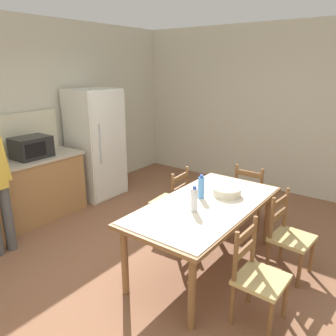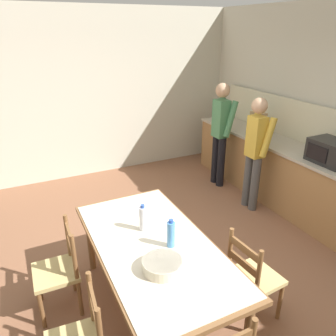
{
  "view_description": "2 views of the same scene",
  "coord_description": "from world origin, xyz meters",
  "px_view_note": "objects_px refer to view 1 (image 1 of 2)",
  "views": [
    {
      "loc": [
        -2.53,
        -2.05,
        2.2
      ],
      "look_at": [
        0.12,
        -0.07,
        1.16
      ],
      "focal_mm": 35.0,
      "sensor_mm": 36.0,
      "label": 1
    },
    {
      "loc": [
        2.53,
        -1.37,
        2.54
      ],
      "look_at": [
        -0.27,
        -0.0,
        1.2
      ],
      "focal_mm": 35.0,
      "sensor_mm": 36.0,
      "label": 2
    }
  ],
  "objects_px": {
    "serving_bowl": "(227,191)",
    "chair_side_near_left": "(257,277)",
    "chair_side_near_right": "(289,236)",
    "bottle_off_centre": "(201,187)",
    "microwave": "(31,147)",
    "dining_table": "(206,210)",
    "refrigerator": "(96,144)",
    "bottle_near_centre": "(194,200)",
    "chair_head_end": "(251,196)",
    "chair_side_far_right": "(171,202)"
  },
  "relations": [
    {
      "from": "dining_table",
      "to": "bottle_near_centre",
      "type": "bearing_deg",
      "value": -179.94
    },
    {
      "from": "chair_side_far_right",
      "to": "refrigerator",
      "type": "bearing_deg",
      "value": -104.6
    },
    {
      "from": "dining_table",
      "to": "chair_side_near_left",
      "type": "distance_m",
      "value": 0.93
    },
    {
      "from": "refrigerator",
      "to": "chair_head_end",
      "type": "height_order",
      "value": "refrigerator"
    },
    {
      "from": "bottle_off_centre",
      "to": "refrigerator",
      "type": "bearing_deg",
      "value": 74.72
    },
    {
      "from": "serving_bowl",
      "to": "bottle_off_centre",
      "type": "bearing_deg",
      "value": 141.13
    },
    {
      "from": "bottle_off_centre",
      "to": "chair_side_near_right",
      "type": "height_order",
      "value": "bottle_off_centre"
    },
    {
      "from": "microwave",
      "to": "chair_head_end",
      "type": "relative_size",
      "value": 0.55
    },
    {
      "from": "bottle_near_centre",
      "to": "chair_side_near_left",
      "type": "xyz_separation_m",
      "value": [
        -0.19,
        -0.78,
        -0.46
      ]
    },
    {
      "from": "dining_table",
      "to": "bottle_off_centre",
      "type": "relative_size",
      "value": 7.2
    },
    {
      "from": "bottle_off_centre",
      "to": "chair_head_end",
      "type": "xyz_separation_m",
      "value": [
        1.17,
        -0.12,
        -0.46
      ]
    },
    {
      "from": "microwave",
      "to": "refrigerator",
      "type": "bearing_deg",
      "value": -0.93
    },
    {
      "from": "refrigerator",
      "to": "bottle_near_centre",
      "type": "height_order",
      "value": "refrigerator"
    },
    {
      "from": "bottle_near_centre",
      "to": "chair_side_near_left",
      "type": "height_order",
      "value": "bottle_near_centre"
    },
    {
      "from": "chair_side_far_right",
      "to": "chair_head_end",
      "type": "xyz_separation_m",
      "value": [
        0.82,
        -0.78,
        0.0
      ]
    },
    {
      "from": "microwave",
      "to": "chair_side_near_left",
      "type": "height_order",
      "value": "microwave"
    },
    {
      "from": "bottle_near_centre",
      "to": "chair_side_near_left",
      "type": "relative_size",
      "value": 0.3
    },
    {
      "from": "bottle_near_centre",
      "to": "serving_bowl",
      "type": "height_order",
      "value": "bottle_near_centre"
    },
    {
      "from": "chair_side_near_right",
      "to": "refrigerator",
      "type": "bearing_deg",
      "value": 88.97
    },
    {
      "from": "bottle_near_centre",
      "to": "chair_side_near_right",
      "type": "relative_size",
      "value": 0.3
    },
    {
      "from": "serving_bowl",
      "to": "chair_side_near_left",
      "type": "distance_m",
      "value": 1.12
    },
    {
      "from": "serving_bowl",
      "to": "chair_side_near_right",
      "type": "distance_m",
      "value": 0.81
    },
    {
      "from": "dining_table",
      "to": "bottle_near_centre",
      "type": "distance_m",
      "value": 0.32
    },
    {
      "from": "dining_table",
      "to": "chair_side_far_right",
      "type": "bearing_deg",
      "value": 60.73
    },
    {
      "from": "refrigerator",
      "to": "bottle_off_centre",
      "type": "xyz_separation_m",
      "value": [
        -0.68,
        -2.5,
        -0.01
      ]
    },
    {
      "from": "bottle_off_centre",
      "to": "microwave",
      "type": "bearing_deg",
      "value": 100.91
    },
    {
      "from": "dining_table",
      "to": "chair_side_far_right",
      "type": "height_order",
      "value": "chair_side_far_right"
    },
    {
      "from": "chair_side_far_right",
      "to": "chair_side_near_left",
      "type": "bearing_deg",
      "value": 56.73
    },
    {
      "from": "microwave",
      "to": "chair_head_end",
      "type": "height_order",
      "value": "microwave"
    },
    {
      "from": "chair_side_near_left",
      "to": "bottle_near_centre",
      "type": "bearing_deg",
      "value": 77.68
    },
    {
      "from": "refrigerator",
      "to": "chair_head_end",
      "type": "relative_size",
      "value": 2.02
    },
    {
      "from": "refrigerator",
      "to": "chair_side_far_right",
      "type": "relative_size",
      "value": 2.02
    },
    {
      "from": "dining_table",
      "to": "chair_side_near_right",
      "type": "relative_size",
      "value": 2.14
    },
    {
      "from": "chair_side_near_left",
      "to": "chair_side_far_right",
      "type": "height_order",
      "value": "same"
    },
    {
      "from": "bottle_off_centre",
      "to": "chair_side_near_left",
      "type": "distance_m",
      "value": 1.15
    },
    {
      "from": "refrigerator",
      "to": "chair_side_near_left",
      "type": "bearing_deg",
      "value": -109.63
    },
    {
      "from": "microwave",
      "to": "chair_head_end",
      "type": "xyz_separation_m",
      "value": [
        1.65,
        -2.64,
        -0.64
      ]
    },
    {
      "from": "bottle_off_centre",
      "to": "chair_side_near_right",
      "type": "relative_size",
      "value": 0.3
    },
    {
      "from": "serving_bowl",
      "to": "chair_side_near_right",
      "type": "bearing_deg",
      "value": -81.89
    },
    {
      "from": "dining_table",
      "to": "bottle_near_centre",
      "type": "height_order",
      "value": "bottle_near_centre"
    },
    {
      "from": "refrigerator",
      "to": "serving_bowl",
      "type": "distance_m",
      "value": 2.73
    },
    {
      "from": "chair_side_near_left",
      "to": "chair_side_near_right",
      "type": "bearing_deg",
      "value": 1.54
    },
    {
      "from": "chair_side_far_right",
      "to": "chair_side_near_right",
      "type": "height_order",
      "value": "same"
    },
    {
      "from": "microwave",
      "to": "bottle_off_centre",
      "type": "bearing_deg",
      "value": -79.09
    },
    {
      "from": "refrigerator",
      "to": "dining_table",
      "type": "relative_size",
      "value": 0.94
    },
    {
      "from": "refrigerator",
      "to": "serving_bowl",
      "type": "relative_size",
      "value": 5.74
    },
    {
      "from": "microwave",
      "to": "chair_head_end",
      "type": "distance_m",
      "value": 3.18
    },
    {
      "from": "dining_table",
      "to": "serving_bowl",
      "type": "distance_m",
      "value": 0.37
    },
    {
      "from": "microwave",
      "to": "chair_side_near_right",
      "type": "xyz_separation_m",
      "value": [
        0.83,
        -3.42,
        -0.64
      ]
    },
    {
      "from": "dining_table",
      "to": "bottle_off_centre",
      "type": "distance_m",
      "value": 0.26
    }
  ]
}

